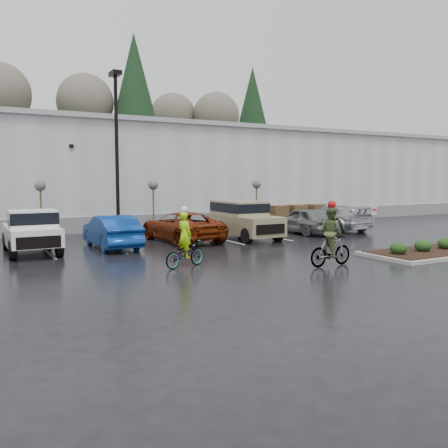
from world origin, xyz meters
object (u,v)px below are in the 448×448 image
lamppost (116,136)px  cyclist_olive (331,243)px  sapling_mid (153,188)px  fire_lane_sign (374,222)px  cyclist_hivis (185,248)px  pallet_stack_a (278,214)px  pickup_white (31,231)px  sapling_east (256,187)px  pallet_stack_c (315,213)px  car_grey (304,220)px  car_blue (111,231)px  car_far_silver (333,218)px  pallet_stack_b (296,214)px  suv_tan (245,220)px  sapling_west (40,189)px  car_red (182,226)px

lamppost → cyclist_olive: lamppost is taller
sapling_mid → fire_lane_sign: sapling_mid is taller
fire_lane_sign → cyclist_hivis: bearing=171.1°
sapling_mid → pallet_stack_a: (10.00, 1.00, -2.05)m
cyclist_olive → pickup_white: bearing=43.8°
sapling_mid → sapling_east: size_ratio=1.00×
pallet_stack_c → cyclist_hivis: size_ratio=0.59×
fire_lane_sign → car_grey: 8.13m
lamppost → car_blue: bearing=-110.2°
sapling_mid → car_blue: size_ratio=0.67×
sapling_mid → pallet_stack_c: (13.50, 1.00, -2.05)m
pallet_stack_a → car_grey: (-2.36, -6.04, 0.12)m
car_far_silver → pallet_stack_c: bearing=-120.8°
pallet_stack_b → suv_tan: bearing=-142.9°
cyclist_olive → sapling_west: bearing=28.1°
sapling_mid → cyclist_olive: (1.82, -14.02, -1.83)m
pallet_stack_c → suv_tan: suv_tan is taller
car_red → car_grey: 7.84m
car_grey → cyclist_olive: bearing=55.6°
pallet_stack_b → sapling_east: bearing=-166.6°
suv_tan → car_grey: (4.35, 0.32, -0.24)m
cyclist_olive → car_blue: bearing=31.7°
lamppost → suv_tan: bearing=-37.0°
car_far_silver → cyclist_olive: 12.84m
pallet_stack_a → pallet_stack_b: same height
lamppost → car_blue: (-1.60, -4.33, -4.90)m
suv_tan → car_red: bearing=169.4°
lamppost → sapling_mid: size_ratio=2.88×
car_blue → car_grey: 11.74m
sapling_mid → sapling_east: same height
pallet_stack_b → fire_lane_sign: size_ratio=0.61×
sapling_east → fire_lane_sign: sapling_east is taller
pickup_white → car_far_silver: pickup_white is taller
cyclist_hivis → cyclist_olive: size_ratio=0.92×
suv_tan → lamppost: bearing=143.0°
pallet_stack_a → car_blue: size_ratio=0.28×
pallet_stack_b → cyclist_hivis: cyclist_hivis is taller
lamppost → cyclist_olive: size_ratio=3.73×
suv_tan → sapling_mid: bearing=121.6°
sapling_mid → car_blue: bearing=-127.6°
pallet_stack_a → lamppost: bearing=-170.9°
car_red → cyclist_hivis: (-2.85, -6.79, -0.07)m
fire_lane_sign → cyclist_hivis: size_ratio=0.97×
sapling_east → cyclist_olive: size_ratio=1.29×
sapling_mid → cyclist_hivis: 12.07m
sapling_east → pickup_white: bearing=-161.8°
lamppost → sapling_west: 5.07m
pallet_stack_b → sapling_mid: bearing=-175.1°
sapling_mid → cyclist_hivis: sapling_mid is taller
fire_lane_sign → car_blue: 12.02m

